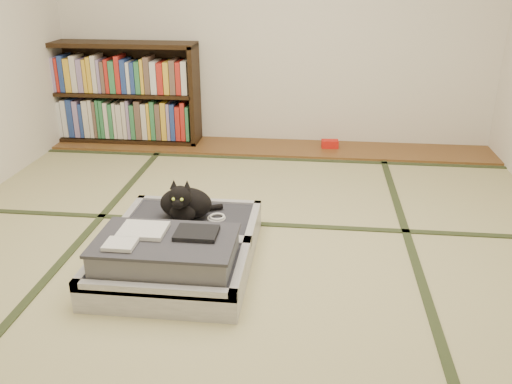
# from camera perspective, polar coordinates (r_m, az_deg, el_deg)

# --- Properties ---
(floor) EXTENTS (4.50, 4.50, 0.00)m
(floor) POSITION_cam_1_polar(r_m,az_deg,el_deg) (3.19, -1.61, -6.53)
(floor) COLOR #C7BA84
(floor) RESTS_ON ground
(wood_strip) EXTENTS (4.00, 0.50, 0.02)m
(wood_strip) POSITION_cam_1_polar(r_m,az_deg,el_deg) (5.01, 1.56, 4.71)
(wood_strip) COLOR brown
(wood_strip) RESTS_ON ground
(red_item) EXTENTS (0.16, 0.10, 0.07)m
(red_item) POSITION_cam_1_polar(r_m,az_deg,el_deg) (5.02, 7.78, 5.04)
(red_item) COLOR red
(red_item) RESTS_ON wood_strip
(tatami_borders) EXTENTS (4.00, 4.50, 0.01)m
(tatami_borders) POSITION_cam_1_polar(r_m,az_deg,el_deg) (3.62, -0.53, -2.69)
(tatami_borders) COLOR #2D381E
(tatami_borders) RESTS_ON ground
(bookcase) EXTENTS (1.39, 0.32, 0.92)m
(bookcase) POSITION_cam_1_polar(r_m,az_deg,el_deg) (5.26, -13.74, 9.91)
(bookcase) COLOR black
(bookcase) RESTS_ON wood_strip
(suitcase) EXTENTS (0.80, 1.07, 0.32)m
(suitcase) POSITION_cam_1_polar(r_m,az_deg,el_deg) (3.03, -8.25, -6.01)
(suitcase) COLOR silver
(suitcase) RESTS_ON floor
(cat) EXTENTS (0.36, 0.36, 0.29)m
(cat) POSITION_cam_1_polar(r_m,az_deg,el_deg) (3.22, -7.48, -1.21)
(cat) COLOR black
(cat) RESTS_ON suitcase
(cable_coil) EXTENTS (0.11, 0.11, 0.03)m
(cable_coil) POSITION_cam_1_polar(r_m,az_deg,el_deg) (3.25, -4.17, -2.70)
(cable_coil) COLOR white
(cable_coil) RESTS_ON suitcase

